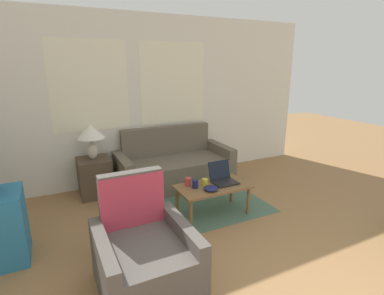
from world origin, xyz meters
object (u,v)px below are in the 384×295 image
table_lamp (91,134)px  snack_bowl (211,188)px  armchair (144,257)px  cup_yellow (188,182)px  cup_navy (205,182)px  coffee_table (213,189)px  cup_white (195,184)px  couch (173,167)px  laptop (223,178)px

table_lamp → snack_bowl: table_lamp is taller
snack_bowl → table_lamp: bearing=129.4°
armchair → cup_yellow: armchair is taller
armchair → cup_navy: bearing=39.8°
coffee_table → armchair: bearing=-143.9°
table_lamp → snack_bowl: size_ratio=2.86×
table_lamp → cup_white: bearing=-50.9°
armchair → cup_navy: 1.41m
couch → coffee_table: size_ratio=1.93×
coffee_table → laptop: bearing=16.1°
table_lamp → laptop: table_lamp is taller
cup_yellow → cup_navy: bearing=-28.2°
laptop → cup_navy: laptop is taller
couch → laptop: size_ratio=5.82×
armchair → laptop: size_ratio=3.11×
coffee_table → cup_white: 0.26m
cup_yellow → table_lamp: bearing=130.2°
snack_bowl → couch: bearing=87.5°
armchair → laptop: (1.35, 0.91, 0.17)m
cup_yellow → cup_white: size_ratio=0.99×
armchair → laptop: bearing=34.0°
couch → armchair: bearing=-119.1°
couch → cup_white: couch is taller
armchair → snack_bowl: armchair is taller
table_lamp → cup_white: 1.66m
armchair → cup_navy: size_ratio=10.25×
table_lamp → coffee_table: size_ratio=0.54×
cup_yellow → snack_bowl: (0.18, -0.26, -0.03)m
laptop → cup_white: (-0.41, -0.02, -0.00)m
snack_bowl → armchair: bearing=-145.4°
armchair → table_lamp: 2.22m
cup_white → laptop: bearing=2.2°
cup_navy → snack_bowl: (-0.00, -0.16, -0.02)m
cup_white → cup_yellow: bearing=114.9°
cup_yellow → couch: bearing=76.9°
coffee_table → couch: bearing=92.1°
table_lamp → cup_yellow: size_ratio=4.83×
cup_white → snack_bowl: (0.13, -0.15, -0.03)m
armchair → coffee_table: (1.17, 0.86, 0.06)m
armchair → coffee_table: size_ratio=1.03×
coffee_table → table_lamp: bearing=134.3°
table_lamp → laptop: bearing=-40.9°
cup_yellow → snack_bowl: size_ratio=0.59×
armchair → couch: bearing=60.9°
cup_navy → coffee_table: bearing=-23.1°
coffee_table → cup_navy: cup_navy is taller
couch → cup_white: size_ratio=16.98×
cup_navy → cup_white: size_ratio=0.89×
coffee_table → snack_bowl: 0.17m
couch → snack_bowl: couch is taller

